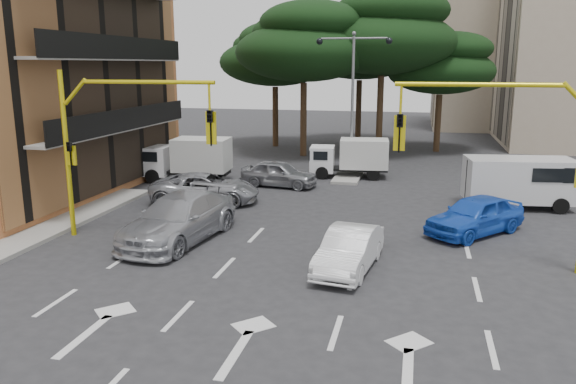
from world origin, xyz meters
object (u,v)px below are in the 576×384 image
car_silver_wagon (179,218)px  van_white (519,183)px  box_truck_a (187,160)px  car_white_hatch (349,250)px  car_blue_compact (475,215)px  signal_mast_left (110,132)px  signal_mast_right (527,144)px  car_silver_cross_a (205,188)px  box_truck_b (350,158)px  car_silver_cross_b (279,174)px  street_lamp_center (353,78)px

car_silver_wagon → van_white: van_white is taller
box_truck_a → van_white: bearing=-101.3°
car_white_hatch → car_silver_wagon: 6.47m
car_blue_compact → box_truck_a: 15.71m
car_blue_compact → box_truck_a: size_ratio=0.89×
signal_mast_left → car_silver_wagon: 3.85m
signal_mast_right → signal_mast_left: bearing=180.0°
car_silver_cross_a → van_white: 13.90m
signal_mast_left → box_truck_b: (6.83, 13.18, -2.81)m
car_silver_cross_a → box_truck_a: box_truck_a is taller
car_white_hatch → car_silver_cross_a: (-7.42, 7.00, 0.03)m
car_white_hatch → car_silver_cross_a: bearing=144.4°
car_white_hatch → box_truck_a: 15.25m
car_silver_wagon → car_silver_cross_a: (-1.14, 5.46, -0.14)m
box_truck_b → car_silver_wagon: bearing=155.0°
car_white_hatch → car_silver_cross_a: 10.20m
car_white_hatch → signal_mast_right: bearing=22.0°
van_white → car_silver_cross_b: bearing=-107.1°
car_blue_compact → van_white: size_ratio=0.95×
box_truck_a → car_silver_wagon: bearing=-162.7°
signal_mast_left → street_lamp_center: 15.65m
signal_mast_right → street_lamp_center: 15.65m
signal_mast_left → box_truck_a: size_ratio=1.26×
car_blue_compact → car_silver_wagon: car_silver_wagon is taller
car_silver_cross_a → box_truck_b: size_ratio=1.12×
car_silver_cross_b → box_truck_b: size_ratio=0.91×
street_lamp_center → car_silver_cross_b: (-3.21, -4.11, -4.75)m
signal_mast_left → car_white_hatch: size_ratio=1.54×
signal_mast_left → car_silver_cross_b: size_ratio=1.51×
car_blue_compact → car_silver_cross_a: (-11.52, 2.24, -0.05)m
signal_mast_left → car_silver_cross_b: 11.01m
street_lamp_center → signal_mast_left: bearing=-115.9°
signal_mast_left → car_silver_cross_a: bearing=78.5°
street_lamp_center → box_truck_a: size_ratio=1.63×
car_silver_wagon → car_silver_cross_b: size_ratio=1.43×
car_white_hatch → box_truck_a: (-10.15, 11.36, 0.53)m
car_silver_cross_b → car_silver_cross_a: bearing=157.2°
street_lamp_center → car_silver_cross_b: street_lamp_center is taller
car_silver_wagon → signal_mast_right: bearing=6.7°
street_lamp_center → car_blue_compact: bearing=-60.8°
signal_mast_right → car_silver_cross_b: signal_mast_right is taller
van_white → box_truck_a: (-16.43, 2.03, 0.05)m
signal_mast_left → car_white_hatch: bearing=-8.4°
signal_mast_right → box_truck_a: bearing=146.4°
car_silver_cross_a → van_white: (13.70, 2.33, 0.44)m
box_truck_a → signal_mast_right: bearing=-127.9°
car_silver_cross_b → box_truck_a: bearing=95.2°
car_blue_compact → car_silver_cross_b: 11.12m
signal_mast_right → box_truck_a: signal_mast_right is taller
car_silver_cross_a → box_truck_a: bearing=22.8°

